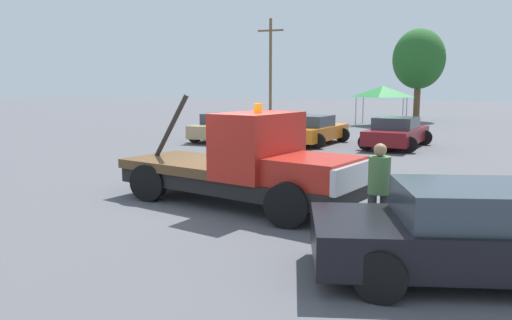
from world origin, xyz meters
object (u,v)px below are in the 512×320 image
Objects in this scene: tow_truck at (248,166)px; parked_car_orange at (313,130)px; utility_pole at (270,65)px; parked_car_tan at (226,127)px; foreground_car at (490,234)px; traffic_cone at (332,172)px; person_near_truck at (379,185)px; canopy_tent_green at (383,92)px; parked_car_maroon at (397,133)px; tree_left at (419,59)px.

tow_truck reaches higher than parked_car_orange.
tow_truck is 31.34m from utility_pole.
parked_car_tan is 18.08m from utility_pole.
foreground_car is 7.34m from traffic_cone.
parked_car_tan is (-9.13, 13.74, -0.34)m from person_near_truck.
tow_truck is at bearing -132.07° from person_near_truck.
person_near_truck is 0.36× the size of parked_car_tan.
parked_car_tan is at bearing -77.73° from utility_pole.
canopy_tent_green is 5.54× the size of traffic_cone.
parked_car_maroon is (8.16, -0.08, -0.00)m from parked_car_tan.
tree_left is 11.74m from utility_pole.
tree_left is at bearing -22.96° from parked_car_tan.
utility_pole is (-10.95, 25.95, 4.07)m from traffic_cone.
parked_car_orange is 1.51× the size of canopy_tent_green.
parked_car_tan is 13.52m from canopy_tent_green.
person_near_truck is at bearing -83.19° from canopy_tent_green.
parked_car_orange is 3.72m from parked_car_maroon.
parked_car_maroon is (2.09, 12.19, -0.26)m from tow_truck.
foreground_car is at bearing -147.18° from parked_car_orange.
foreground_car is 35.64m from utility_pole.
person_near_truck is at bearing -87.88° from tree_left.
tow_truck is at bearing -89.96° from canopy_tent_green.
foreground_car is 32.92m from tree_left.
person_near_truck reaches higher than parked_car_maroon.
parked_car_maroon is 18.06m from tree_left.
tree_left is at bearing 88.29° from traffic_cone.
parked_car_tan is 1.57× the size of canopy_tent_green.
canopy_tent_green reaches higher than traffic_cone.
person_near_truck is 3.12× the size of traffic_cone.
person_near_truck is 0.25× the size of tree_left.
canopy_tent_green reaches higher than parked_car_maroon.
person_near_truck is at bearing -67.44° from utility_pole.
tree_left is at bearing 78.24° from foreground_car.
utility_pole reaches higher than tow_truck.
canopy_tent_green reaches higher than parked_car_orange.
tow_truck is at bearing -152.17° from parked_car_tan.
tree_left reaches higher than tow_truck.
tow_truck is 1.33× the size of parked_car_orange.
utility_pole is (-9.82, 5.32, 2.05)m from canopy_tent_green.
parked_car_maroon is at bearing -89.37° from tree_left.
traffic_cone is (-1.94, 5.09, -0.74)m from person_near_truck.
foreground_car is 0.78× the size of tree_left.
parked_car_tan is at bearing -114.43° from tree_left.
tow_truck is at bearing 133.23° from foreground_car.
parked_car_orange is 19.64m from utility_pole.
person_near_truck reaches higher than parked_car_tan.
foreground_car is 2.15m from person_near_truck.
tow_truck is at bearing -93.64° from tree_left.
parked_car_maroon is at bearing -89.05° from parked_car_tan.
parked_car_maroon is 21.39m from utility_pole.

